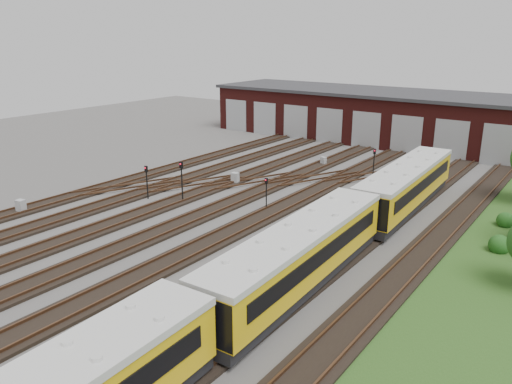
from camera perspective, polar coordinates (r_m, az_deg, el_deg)
The scene contains 15 objects.
ground at distance 34.20m, azimuth -8.52°, elevation -5.43°, with size 120.00×120.00×0.00m, color #4D4A47.
track_network at distance 34.65m, azimuth -8.05°, elevation -4.90°, with size 30.40×70.00×0.33m.
maintenance_shed at distance 66.86m, azimuth 16.19°, elevation 8.21°, with size 51.00×12.50×6.35m.
metro_train at distance 26.84m, azimuth 5.01°, elevation -7.28°, with size 3.45×47.79×3.24m.
signal_mast_0 at distance 42.56m, azimuth -12.39°, elevation 1.61°, with size 0.26×0.24×2.86m.
signal_mast_1 at distance 40.97m, azimuth -8.49°, elevation 1.73°, with size 0.28×0.26×3.46m.
signal_mast_2 at distance 47.53m, azimuth 13.33°, elevation 3.44°, with size 0.28×0.27×3.21m.
signal_mast_3 at distance 38.83m, azimuth 1.19°, elevation 0.26°, with size 0.24×0.23×2.64m.
relay_cabinet_0 at distance 42.67m, azimuth -25.28°, elevation -1.51°, with size 0.64×0.54×1.07m, color #B0B3B5.
relay_cabinet_1 at distance 53.51m, azimuth 7.71°, elevation 3.53°, with size 0.52×0.43×0.87m, color #B0B3B5.
relay_cabinet_2 at distance 46.23m, azimuth -2.40°, elevation 1.57°, with size 0.64×0.53×1.06m, color #B0B3B5.
relay_cabinet_3 at distance 38.06m, azimuth 10.33°, elevation -2.21°, with size 0.67×0.56×1.11m, color #B0B3B5.
relay_cabinet_4 at distance 37.29m, azimuth 11.04°, elevation -2.87°, with size 0.52×0.43×0.86m, color #B0B3B5.
bush_0 at distance 35.35m, azimuth 26.09°, elevation -5.16°, with size 1.34×1.34×1.34m, color #184313.
bush_1 at distance 40.16m, azimuth 26.64°, elevation -2.70°, with size 1.24×1.24×1.24m, color #184313.
Camera 1 is at (22.39, -22.22, 13.21)m, focal length 35.00 mm.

